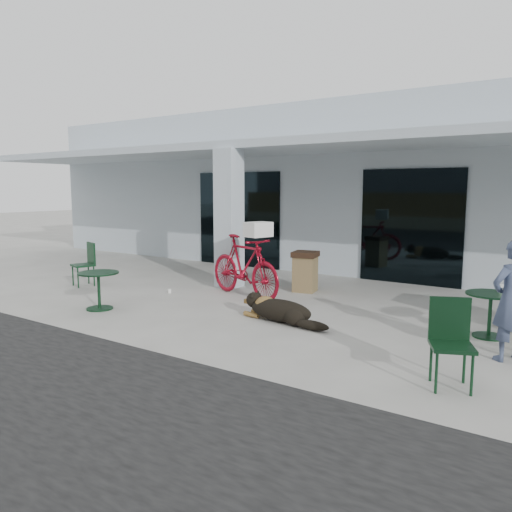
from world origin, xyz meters
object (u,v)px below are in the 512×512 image
Objects in this scene: person at (512,300)px; cafe_table_far at (490,315)px; cafe_table_near at (99,291)px; trash_receptacle at (305,272)px; cafe_chair_far_a at (452,345)px; dog at (281,309)px; cafe_chair_near at (83,265)px; bicycle at (244,266)px.

cafe_table_far is at bearing -117.18° from person.
trash_receptacle is at bearing 56.31° from cafe_table_near.
trash_receptacle is (-3.94, 3.80, -0.06)m from cafe_chair_far_a.
person is at bearing 7.42° from dog.
cafe_table_near is at bearing -12.29° from cafe_chair_near.
dog is 1.77× the size of cafe_table_near.
person is at bearing 17.74° from cafe_chair_near.
cafe_chair_near reaches higher than cafe_table_far.
cafe_chair_near is at bearing 123.20° from bicycle.
cafe_table_near is (-1.62, -2.41, -0.29)m from bicycle.
cafe_table_near is 0.85× the size of trash_receptacle.
person reaches higher than cafe_chair_far_a.
cafe_chair_far_a is at bearing -44.00° from trash_receptacle.
cafe_table_far is at bearing 65.85° from cafe_chair_far_a.
dog is 3.35m from cafe_chair_far_a.
bicycle is 5.39m from cafe_chair_far_a.
dog is 3.47m from cafe_table_near.
trash_receptacle is (2.40, 3.60, 0.09)m from cafe_table_near.
bicycle is 2.87× the size of cafe_table_near.
dog is at bearing -70.43° from trash_receptacle.
trash_receptacle is at bearing -17.02° from bicycle.
person reaches higher than cafe_chair_near.
dog is 3.51m from person.
bicycle is 2.43× the size of trash_receptacle.
cafe_chair_far_a is (4.72, -2.61, -0.14)m from bicycle.
cafe_chair_near is 5.12m from trash_receptacle.
cafe_table_far is (6.35, 2.17, -0.01)m from cafe_table_near.
dog is 3.25m from cafe_table_far.
dog is 1.33× the size of cafe_chair_near.
trash_receptacle is (4.55, 2.34, -0.06)m from cafe_chair_near.
cafe_table_near is at bearing -154.66° from dog.
bicycle reaches higher than cafe_chair_near.
cafe_table_far is (3.07, 1.04, 0.12)m from dog.
cafe_chair_near is (-3.77, -1.14, -0.14)m from bicycle.
person is (0.41, 1.40, 0.30)m from cafe_chair_far_a.
cafe_chair_far_a is at bearing 8.36° from cafe_chair_near.
trash_receptacle is (-4.34, 2.40, -0.36)m from person.
cafe_chair_far_a is at bearing -1.81° from cafe_table_near.
cafe_chair_near is at bearing 146.39° from cafe_chair_far_a.
cafe_table_near is at bearing 154.37° from cafe_chair_far_a.
person is at bearing 10.09° from cafe_table_near.
person reaches higher than cafe_table_far.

